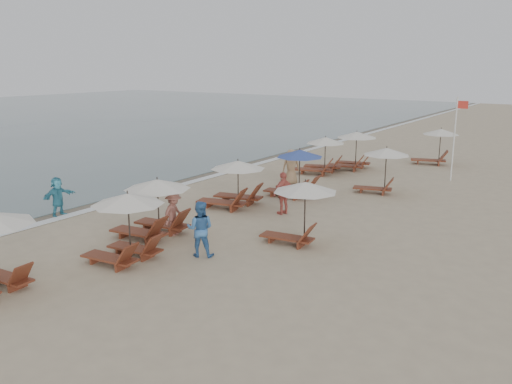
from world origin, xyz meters
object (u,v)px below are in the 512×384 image
Objects in this scene: lounger_station_6 at (352,150)px; inland_station_0 at (298,205)px; lounger_station_4 at (295,174)px; inland_station_2 at (435,144)px; waterline_walker at (58,196)px; inland_station_1 at (381,164)px; beachgoer_mid_a at (200,229)px; lounger_station_2 at (153,208)px; beachgoer_far_a at (284,193)px; flag_pole_near at (455,135)px; beachgoer_mid_b at (174,214)px; beachgoer_far_b at (291,167)px; lounger_station_1 at (125,227)px; lounger_station_3 at (233,184)px; lounger_station_5 at (320,156)px.

lounger_station_6 reaches higher than inland_station_0.
lounger_station_4 is at bearing -86.58° from lounger_station_6.
waterline_walker is (-9.59, -20.38, -0.49)m from inland_station_2.
beachgoer_mid_a is at bearing -98.09° from inland_station_1.
beachgoer_far_a is (2.42, 5.17, -0.15)m from lounger_station_2.
inland_station_1 is at bearing 40.39° from lounger_station_4.
beachgoer_mid_a is at bearing -13.07° from lounger_station_2.
flag_pole_near is at bearing -36.60° from waterline_walker.
lounger_station_2 is 0.78m from beachgoer_mid_b.
inland_station_1 is 0.92× the size of inland_station_2.
lounger_station_6 is 10.87m from beachgoer_far_a.
beachgoer_far_b is 1.15× the size of waterline_walker.
inland_station_2 is at bearing 81.72° from lounger_station_1.
lounger_station_1 is 18.27m from lounger_station_6.
inland_station_0 is at bearing -93.37° from beachgoer_far_b.
lounger_station_6 reaches higher than beachgoer_far_b.
inland_station_0 reaches higher than beachgoer_far_a.
lounger_station_6 reaches higher than inland_station_2.
beachgoer_mid_a is at bearing 46.33° from lounger_station_1.
inland_station_2 is 1.50× the size of beachgoer_far_b.
inland_station_1 is 11.18m from beachgoer_mid_b.
lounger_station_3 is 2.52m from beachgoer_far_a.
lounger_station_6 reaches higher than beachgoer_mid_b.
inland_station_1 is (-0.39, 8.81, 0.02)m from inland_station_0.
lounger_station_4 is 12.32m from inland_station_2.
lounger_station_2 is 8.33m from lounger_station_4.
lounger_station_5 is at bearing -114.12° from lounger_station_6.
inland_station_0 is 13.75m from flag_pole_near.
inland_station_1 is 1.41× the size of beachgoer_mid_a.
beachgoer_far_a is at bearing 3.60° from lounger_station_3.
lounger_station_6 is at bearing -109.62° from beachgoer_mid_a.
inland_station_1 reaches higher than waterline_walker.
beachgoer_mid_a reaches higher than beachgoer_far_a.
inland_station_0 is 8.81m from inland_station_1.
lounger_station_3 is at bearing 99.20° from lounger_station_1.
waterline_walker is at bearing -177.32° from lounger_station_2.
inland_station_0 is (3.62, -6.05, 0.35)m from lounger_station_4.
lounger_station_4 is 5.66m from lounger_station_5.
lounger_station_4 is at bearing -37.19° from waterline_walker.
lounger_station_6 is at bearing 126.94° from inland_station_1.
inland_station_1 is 1.60× the size of waterline_walker.
beachgoer_far_b is at bearing -101.89° from beachgoer_mid_a.
lounger_station_5 is at bearing 104.73° from lounger_station_4.
inland_station_2 is at bearing 116.78° from flag_pole_near.
beachgoer_mid_a is 5.82m from beachgoer_far_a.
lounger_station_3 is 8.70m from lounger_station_5.
inland_station_1 is at bearing 76.12° from lounger_station_1.
inland_station_0 is at bearing -59.14° from lounger_station_4.
flag_pole_near is (6.58, 15.78, 1.44)m from lounger_station_2.
lounger_station_4 is (1.26, 3.23, 0.05)m from lounger_station_3.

